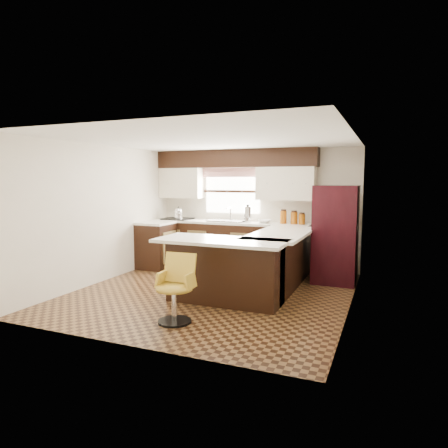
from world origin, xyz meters
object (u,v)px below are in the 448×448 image
at_px(peninsula_long, 277,262).
at_px(bar_chair, 174,289).
at_px(peninsula_return, 225,272).
at_px(refrigerator, 336,234).

relative_size(peninsula_long, bar_chair, 2.26).
bearing_deg(peninsula_return, peninsula_long, 61.70).
bearing_deg(peninsula_long, peninsula_return, -118.30).
relative_size(peninsula_long, peninsula_return, 1.18).
xyz_separation_m(peninsula_long, bar_chair, (-0.79, -2.01, -0.02)).
height_order(peninsula_return, refrigerator, refrigerator).
distance_m(peninsula_long, refrigerator, 1.23).
height_order(peninsula_long, bar_chair, peninsula_long).
relative_size(peninsula_return, bar_chair, 1.91).
bearing_deg(peninsula_long, bar_chair, -111.33).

